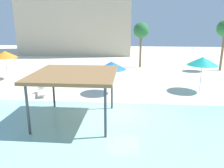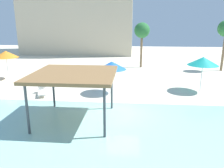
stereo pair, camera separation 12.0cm
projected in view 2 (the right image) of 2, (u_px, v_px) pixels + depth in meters
ground_plane at (121, 112)px, 14.89m from camera, size 80.00×80.00×0.00m
lagoon_water at (115, 157)px, 9.85m from camera, size 44.00×13.50×0.04m
shade_pavilion at (74, 75)px, 12.90m from camera, size 4.66×4.66×2.90m
beach_umbrella_teal_0 at (203, 61)px, 18.62m from camera, size 2.49×2.49×2.90m
beach_umbrella_blue_1 at (112, 65)px, 18.15m from camera, size 2.31×2.31×2.62m
beach_umbrella_orange_3 at (6, 54)px, 22.49m from camera, size 2.40×2.40×2.88m
lounge_chair_0 at (42, 91)px, 18.25m from camera, size 1.22×1.99×0.74m
palm_tree_0 at (142, 31)px, 28.01m from camera, size 1.90×1.90×5.57m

